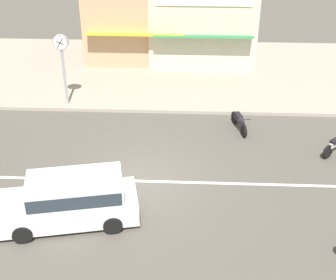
{
  "coord_description": "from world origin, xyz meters",
  "views": [
    {
      "loc": [
        1.68,
        -13.79,
        9.81
      ],
      "look_at": [
        0.96,
        1.63,
        0.8
      ],
      "focal_mm": 50.0,
      "sensor_mm": 36.0,
      "label": 1
    }
  ],
  "objects_px": {
    "minivan_white_2": "(71,198)",
    "motorcycle_0": "(239,121)",
    "street_clock": "(62,52)",
    "shopfront_mid_block": "(202,20)",
    "shopfront_corner_warung": "(139,10)"
  },
  "relations": [
    {
      "from": "minivan_white_2",
      "to": "motorcycle_0",
      "type": "height_order",
      "value": "minivan_white_2"
    },
    {
      "from": "motorcycle_0",
      "to": "street_clock",
      "type": "height_order",
      "value": "street_clock"
    },
    {
      "from": "minivan_white_2",
      "to": "shopfront_corner_warung",
      "type": "height_order",
      "value": "shopfront_corner_warung"
    },
    {
      "from": "shopfront_corner_warung",
      "to": "shopfront_mid_block",
      "type": "bearing_deg",
      "value": 2.11
    },
    {
      "from": "street_clock",
      "to": "shopfront_mid_block",
      "type": "distance_m",
      "value": 9.34
    },
    {
      "from": "minivan_white_2",
      "to": "motorcycle_0",
      "type": "distance_m",
      "value": 8.53
    },
    {
      "from": "motorcycle_0",
      "to": "shopfront_corner_warung",
      "type": "xyz_separation_m",
      "value": [
        -5.11,
        8.63,
        2.42
      ]
    },
    {
      "from": "minivan_white_2",
      "to": "shopfront_corner_warung",
      "type": "distance_m",
      "value": 15.0
    },
    {
      "from": "street_clock",
      "to": "shopfront_mid_block",
      "type": "height_order",
      "value": "shopfront_mid_block"
    },
    {
      "from": "motorcycle_0",
      "to": "minivan_white_2",
      "type": "bearing_deg",
      "value": -133.1
    },
    {
      "from": "shopfront_corner_warung",
      "to": "shopfront_mid_block",
      "type": "distance_m",
      "value": 3.64
    },
    {
      "from": "motorcycle_0",
      "to": "shopfront_mid_block",
      "type": "height_order",
      "value": "shopfront_mid_block"
    },
    {
      "from": "street_clock",
      "to": "shopfront_corner_warung",
      "type": "xyz_separation_m",
      "value": [
        2.8,
        6.66,
        0.16
      ]
    },
    {
      "from": "minivan_white_2",
      "to": "shopfront_corner_warung",
      "type": "xyz_separation_m",
      "value": [
        0.71,
        14.85,
        2.0
      ]
    },
    {
      "from": "motorcycle_0",
      "to": "shopfront_mid_block",
      "type": "relative_size",
      "value": 0.29
    }
  ]
}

